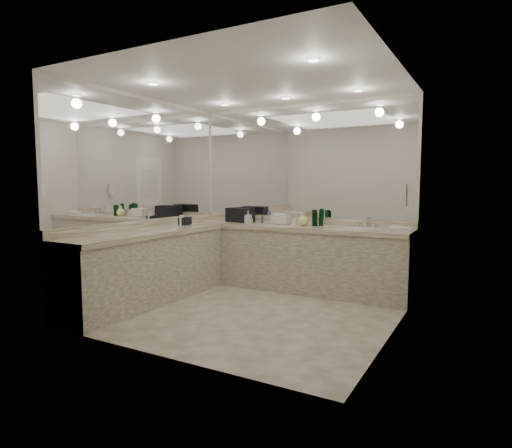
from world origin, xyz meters
The scene contains 33 objects.
floor centered at (0.00, 0.00, 0.00)m, with size 3.20×3.20×0.00m, color beige.
ceiling centered at (0.00, 0.00, 2.60)m, with size 3.20×3.20×0.00m, color white.
wall_back centered at (0.00, 1.50, 1.30)m, with size 3.20×0.02×2.60m, color beige.
wall_left centered at (-1.60, 0.00, 1.30)m, with size 0.02×3.00×2.60m, color beige.
wall_right centered at (1.60, 0.00, 1.30)m, with size 0.02×3.00×2.60m, color beige.
vanity_back_base centered at (0.00, 1.20, 0.42)m, with size 3.20×0.60×0.84m, color beige.
vanity_back_top centered at (0.00, 1.19, 0.87)m, with size 3.20×0.64×0.06m, color beige.
vanity_left_base centered at (-1.30, -0.30, 0.42)m, with size 0.60×2.40×0.84m, color beige.
vanity_left_top centered at (-1.29, -0.30, 0.87)m, with size 0.64×2.42×0.06m, color beige.
backsplash_back centered at (0.00, 1.48, 0.95)m, with size 3.20×0.04×0.10m, color beige.
backsplash_left centered at (-1.58, 0.00, 0.95)m, with size 0.04×3.00×0.10m, color beige.
mirror_back centered at (0.00, 1.49, 1.77)m, with size 3.12×0.01×1.55m, color white.
mirror_left centered at (-1.59, 0.00, 1.77)m, with size 0.01×2.92×1.55m, color white.
sink centered at (0.95, 1.20, 0.90)m, with size 0.44×0.44×0.03m, color white.
faucet centered at (0.95, 1.41, 0.97)m, with size 0.24×0.16×0.14m, color silver.
wall_phone centered at (1.56, 0.70, 1.35)m, with size 0.06×0.10×0.24m, color white.
door centered at (1.59, -0.50, 1.05)m, with size 0.02×0.82×2.10m, color white.
black_toiletry_bag centered at (-0.90, 1.27, 1.01)m, with size 0.39×0.24×0.22m, color black.
black_bag_spill centered at (-1.30, 0.46, 0.95)m, with size 0.09×0.19×0.11m, color black.
cream_cosmetic_case centered at (-0.22, 1.28, 0.97)m, with size 0.23×0.14×0.14m, color beige.
hand_towel centered at (1.44, 1.23, 0.92)m, with size 0.26×0.17×0.04m, color white.
lotion_left centered at (-1.30, 0.39, 0.97)m, with size 0.06×0.06×0.15m, color white.
soap_bottle_a centered at (-0.85, 1.27, 1.00)m, with size 0.08×0.08×0.21m, color white.
soap_bottle_b centered at (-0.68, 1.14, 0.99)m, with size 0.08×0.08×0.18m, color #B5B6D4.
soap_bottle_c centered at (0.15, 1.21, 0.99)m, with size 0.14×0.14×0.18m, color #EDEA7A.
green_bottle_0 centered at (0.26, 1.35, 1.01)m, with size 0.07×0.07×0.22m, color #0A4C20.
green_bottle_1 centered at (0.31, 1.24, 1.00)m, with size 0.07×0.07×0.19m, color #0A4C20.
green_bottle_2 centered at (0.36, 1.32, 0.99)m, with size 0.06×0.06×0.18m, color #0A4C20.
amenity_bottle_0 centered at (-0.02, 1.27, 0.95)m, with size 0.06×0.06×0.09m, color silver.
amenity_bottle_1 centered at (-0.67, 1.21, 0.93)m, with size 0.04×0.04×0.06m, color white.
amenity_bottle_2 centered at (-0.81, 1.28, 0.93)m, with size 0.04×0.04×0.07m, color silver.
amenity_bottle_3 centered at (-0.53, 1.29, 0.95)m, with size 0.04×0.04×0.10m, color #3F3F4C.
amenity_bottle_4 centered at (-0.82, 1.32, 0.93)m, with size 0.04×0.04×0.07m, color silver.
Camera 1 is at (2.42, -4.20, 1.49)m, focal length 30.00 mm.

